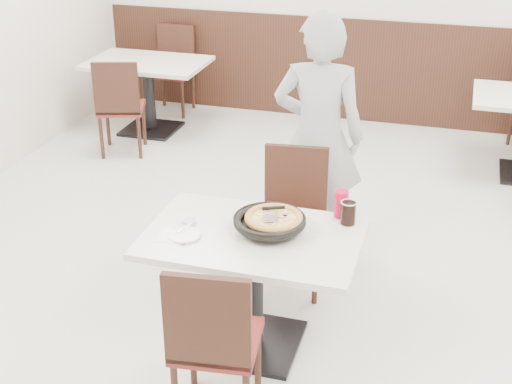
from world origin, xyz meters
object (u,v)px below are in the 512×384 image
(cola_glass, at_px, (348,213))
(chair_far, at_px, (292,224))
(chair_near, at_px, (217,337))
(bg_chair_left_near, at_px, (121,105))
(main_table, at_px, (253,291))
(bg_chair_left_far, at_px, (172,71))
(side_plate, at_px, (185,235))
(red_cup, at_px, (341,204))
(diner_person, at_px, (318,137))
(pizza, at_px, (274,221))
(pizza_pan, at_px, (270,225))
(bg_table_left, at_px, (149,96))

(cola_glass, bearing_deg, chair_far, 136.33)
(chair_near, height_order, bg_chair_left_near, same)
(chair_far, relative_size, cola_glass, 7.31)
(main_table, bearing_deg, cola_glass, 30.21)
(chair_near, distance_m, bg_chair_left_far, 4.86)
(chair_near, height_order, side_plate, chair_near)
(red_cup, bearing_deg, chair_far, 138.31)
(main_table, xyz_separation_m, diner_person, (0.11, 1.25, 0.50))
(main_table, relative_size, pizza, 4.07)
(pizza_pan, height_order, red_cup, red_cup)
(red_cup, xyz_separation_m, bg_chair_left_near, (-2.52, 2.21, -0.35))
(main_table, distance_m, side_plate, 0.54)
(diner_person, bearing_deg, side_plate, 66.82)
(main_table, bearing_deg, side_plate, -160.37)
(side_plate, distance_m, red_cup, 0.93)
(pizza, height_order, bg_table_left, pizza)
(pizza_pan, bearing_deg, bg_chair_left_near, 130.87)
(bg_table_left, distance_m, bg_chair_left_far, 0.63)
(chair_far, distance_m, side_plate, 0.96)
(chair_near, relative_size, side_plate, 5.28)
(pizza, distance_m, red_cup, 0.43)
(chair_near, bearing_deg, bg_chair_left_near, 116.40)
(bg_chair_left_near, bearing_deg, diner_person, -48.39)
(main_table, xyz_separation_m, chair_far, (0.06, 0.68, 0.10))
(pizza_pan, xyz_separation_m, cola_glass, (0.41, 0.22, 0.02))
(pizza, height_order, diner_person, diner_person)
(main_table, bearing_deg, chair_far, 84.82)
(bg_table_left, bearing_deg, pizza, -54.95)
(chair_far, relative_size, pizza_pan, 2.56)
(chair_far, relative_size, diner_person, 0.54)
(bg_chair_left_far, bearing_deg, bg_chair_left_near, 87.44)
(chair_near, bearing_deg, pizza, 73.80)
(chair_near, height_order, pizza, chair_near)
(main_table, height_order, red_cup, red_cup)
(pizza_pan, bearing_deg, bg_table_left, 124.64)
(pizza_pan, height_order, cola_glass, cola_glass)
(bg_chair_left_near, bearing_deg, main_table, -68.34)
(red_cup, bearing_deg, chair_near, -114.94)
(pizza_pan, relative_size, side_plate, 2.06)
(pizza, height_order, bg_chair_left_near, bg_chair_left_near)
(main_table, height_order, pizza, pizza)
(chair_far, relative_size, bg_table_left, 0.79)
(chair_near, relative_size, diner_person, 0.54)
(main_table, relative_size, red_cup, 7.50)
(main_table, xyz_separation_m, bg_chair_left_far, (-2.08, 3.81, 0.10))
(pizza_pan, distance_m, red_cup, 0.46)
(pizza_pan, relative_size, diner_person, 0.21)
(side_plate, distance_m, cola_glass, 0.94)
(pizza_pan, bearing_deg, chair_near, -98.03)
(main_table, height_order, side_plate, side_plate)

